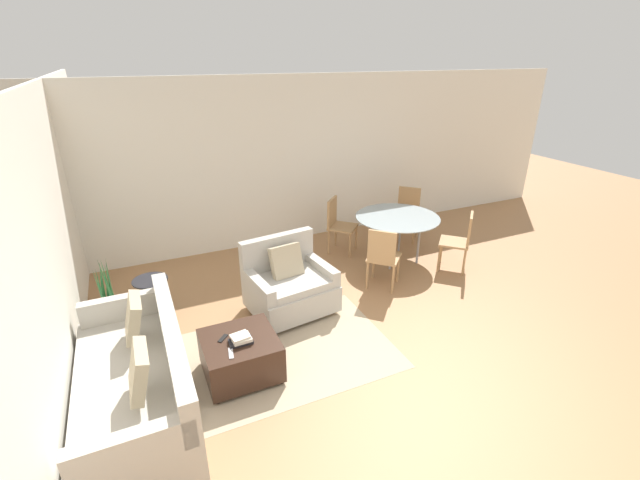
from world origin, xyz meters
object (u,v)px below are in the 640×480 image
(dining_chair_far_left, at_px, (338,222))
(tv_remote_secondary, at_px, (223,338))
(dining_table, at_px, (397,221))
(couch, at_px, (139,384))
(ottoman, at_px, (241,355))
(dining_chair_near_right, at_px, (461,238))
(armchair, at_px, (289,285))
(book_stack, at_px, (241,339))
(potted_plant, at_px, (112,311))
(side_table, at_px, (152,291))
(tv_remote_primary, at_px, (231,353))
(dining_chair_near_left, at_px, (383,255))
(dining_chair_far_right, at_px, (407,210))

(dining_chair_far_left, bearing_deg, tv_remote_secondary, -137.27)
(dining_table, bearing_deg, couch, -156.62)
(ottoman, relative_size, dining_chair_near_right, 0.81)
(armchair, bearing_deg, book_stack, -131.32)
(dining_chair_far_left, bearing_deg, potted_plant, -165.60)
(dining_chair_far_left, bearing_deg, side_table, -165.13)
(ottoman, relative_size, dining_table, 0.57)
(armchair, distance_m, ottoman, 1.29)
(ottoman, bearing_deg, tv_remote_primary, -123.83)
(tv_remote_secondary, height_order, potted_plant, potted_plant)
(dining_chair_near_left, bearing_deg, dining_chair_near_right, 0.00)
(armchair, distance_m, potted_plant, 2.11)
(couch, height_order, dining_table, couch)
(couch, height_order, armchair, armchair)
(ottoman, xyz_separation_m, tv_remote_primary, (-0.13, -0.19, 0.20))
(ottoman, distance_m, dining_chair_near_left, 2.44)
(armchair, relative_size, book_stack, 4.70)
(tv_remote_primary, bearing_deg, dining_chair_near_right, 16.48)
(armchair, xyz_separation_m, dining_chair_near_left, (1.36, -0.02, 0.16))
(tv_remote_primary, relative_size, side_table, 0.33)
(dining_chair_far_right, bearing_deg, ottoman, -147.74)
(ottoman, height_order, potted_plant, potted_plant)
(tv_remote_secondary, distance_m, side_table, 1.53)
(tv_remote_secondary, height_order, dining_chair_near_left, dining_chair_near_left)
(tv_remote_secondary, distance_m, dining_chair_far_right, 4.35)
(book_stack, bearing_deg, side_table, 114.47)
(couch, xyz_separation_m, dining_chair_far_left, (3.20, 2.36, 0.22))
(book_stack, distance_m, dining_chair_far_left, 3.24)
(armchair, distance_m, dining_chair_near_right, 2.73)
(book_stack, relative_size, dining_chair_near_right, 0.26)
(tv_remote_secondary, bearing_deg, tv_remote_primary, -86.31)
(side_table, relative_size, dining_chair_near_right, 0.57)
(armchair, height_order, dining_chair_near_left, armchair)
(dining_chair_near_right, xyz_separation_m, dining_chair_far_right, (0.00, 1.36, 0.00))
(ottoman, bearing_deg, dining_chair_far_right, 32.26)
(dining_table, bearing_deg, dining_chair_near_right, -45.00)
(book_stack, bearing_deg, potted_plant, 128.90)
(side_table, height_order, dining_chair_far_right, dining_chair_far_right)
(tv_remote_primary, bearing_deg, tv_remote_secondary, 93.69)
(couch, bearing_deg, tv_remote_primary, -7.29)
(tv_remote_primary, xyz_separation_m, potted_plant, (-1.05, 1.59, -0.19))
(ottoman, bearing_deg, armchair, 46.59)
(dining_table, relative_size, dining_chair_near_left, 1.43)
(dining_table, height_order, dining_chair_near_right, dining_chair_near_right)
(dining_chair_near_left, distance_m, dining_chair_near_right, 1.36)
(armchair, relative_size, ottoman, 1.50)
(dining_chair_near_left, bearing_deg, dining_table, 45.00)
(book_stack, relative_size, dining_chair_far_left, 0.26)
(tv_remote_primary, relative_size, dining_chair_near_right, 0.19)
(tv_remote_primary, xyz_separation_m, dining_chair_far_left, (2.37, 2.47, 0.08))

